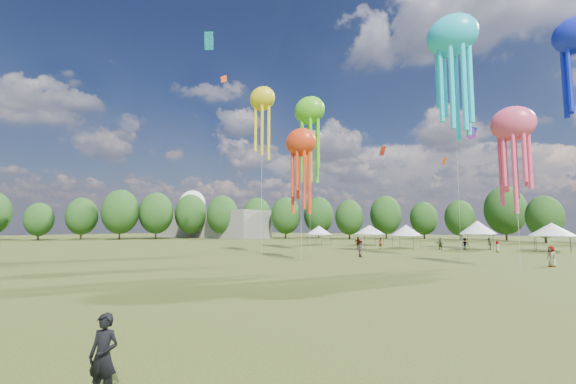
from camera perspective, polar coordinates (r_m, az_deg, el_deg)
The scene contains 10 objects.
ground at distance 17.71m, azimuth -32.67°, elevation -16.04°, with size 300.00×300.00×0.00m, color #384416.
observer_main at distance 9.21m, azimuth -26.52°, elevation -21.71°, with size 0.63×0.42×1.74m, color black.
spectator_near at distance 43.71m, azimuth 11.15°, elevation -8.59°, with size 0.90×0.70×1.86m, color gray.
spectators_far at distance 57.52m, azimuth 23.53°, elevation -7.48°, with size 25.43×24.42×1.92m.
festival_tents at distance 63.95m, azimuth 20.73°, elevation -5.40°, with size 40.47×10.92×4.36m.
show_kites at distance 47.26m, azimuth 21.28°, elevation 14.22°, with size 35.85×26.45×28.35m.
small_kites at distance 57.25m, azimuth 16.54°, elevation 23.69°, with size 82.28×48.63×46.56m.
treeline at distance 71.79m, azimuth 20.27°, elevation -2.53°, with size 201.57×95.24×13.43m.
hangar at distance 117.94m, azimuth -11.94°, elevation -4.91°, with size 40.00×12.00×8.00m, color gray.
radome at distance 134.18m, azimuth -14.52°, elevation -2.33°, with size 9.00×9.00×16.00m.
Camera 1 is at (16.13, -6.38, 3.56)m, focal length 23.11 mm.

